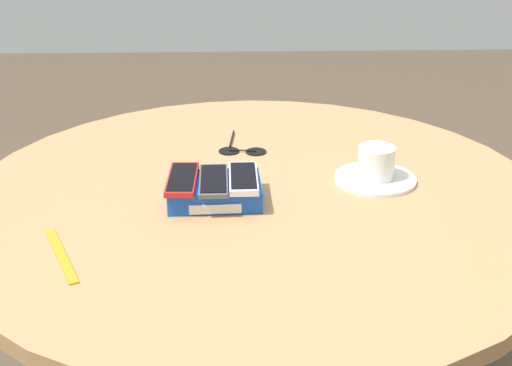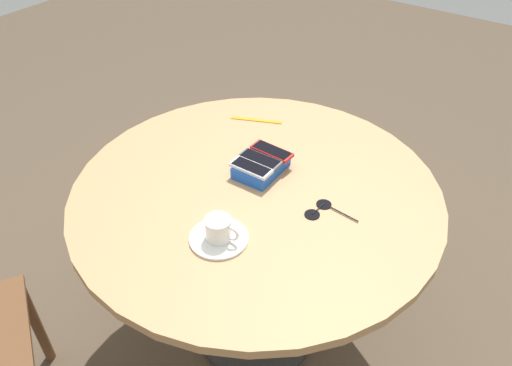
{
  "view_description": "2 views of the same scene",
  "coord_description": "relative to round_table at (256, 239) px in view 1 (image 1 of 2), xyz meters",
  "views": [
    {
      "loc": [
        -0.04,
        -1.26,
        1.33
      ],
      "look_at": [
        0.0,
        0.0,
        0.75
      ],
      "focal_mm": 50.0,
      "sensor_mm": 36.0,
      "label": 1
    },
    {
      "loc": [
        0.98,
        0.7,
        1.71
      ],
      "look_at": [
        0.0,
        0.0,
        0.75
      ],
      "focal_mm": 35.0,
      "sensor_mm": 36.0,
      "label": 2
    }
  ],
  "objects": [
    {
      "name": "sunglasses",
      "position": [
        -0.03,
        0.22,
        0.11
      ],
      "size": [
        0.11,
        0.15,
        0.01
      ],
      "color": "black",
      "rests_on": "round_table"
    },
    {
      "name": "phone_red",
      "position": [
        -0.14,
        -0.04,
        0.15
      ],
      "size": [
        0.06,
        0.14,
        0.01
      ],
      "color": "red",
      "rests_on": "phone_box"
    },
    {
      "name": "coffee_cup",
      "position": [
        0.24,
        0.05,
        0.15
      ],
      "size": [
        0.07,
        0.1,
        0.07
      ],
      "color": "white",
      "rests_on": "saucer"
    },
    {
      "name": "round_table",
      "position": [
        0.0,
        0.0,
        0.0
      ],
      "size": [
        1.16,
        1.16,
        0.73
      ],
      "color": "#2D2D2D",
      "rests_on": "ground_plane"
    },
    {
      "name": "saucer",
      "position": [
        0.24,
        0.05,
        0.11
      ],
      "size": [
        0.17,
        0.17,
        0.01
      ],
      "primitive_type": "cylinder",
      "color": "white",
      "rests_on": "round_table"
    },
    {
      "name": "lanyard_strap",
      "position": [
        -0.33,
        -0.23,
        0.11
      ],
      "size": [
        0.09,
        0.18,
        0.0
      ],
      "primitive_type": "cube",
      "rotation": [
        0.0,
        0.0,
        -1.16
      ],
      "color": "orange",
      "rests_on": "round_table"
    },
    {
      "name": "phone_box",
      "position": [
        -0.08,
        -0.04,
        0.12
      ],
      "size": [
        0.18,
        0.13,
        0.04
      ],
      "color": "blue",
      "rests_on": "round_table"
    },
    {
      "name": "phone_white",
      "position": [
        -0.03,
        -0.04,
        0.15
      ],
      "size": [
        0.05,
        0.14,
        0.01
      ],
      "color": "silver",
      "rests_on": "phone_box"
    },
    {
      "name": "phone_gray",
      "position": [
        -0.08,
        -0.04,
        0.15
      ],
      "size": [
        0.06,
        0.14,
        0.01
      ],
      "color": "#515156",
      "rests_on": "phone_box"
    }
  ]
}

